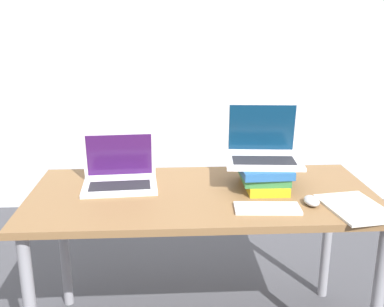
# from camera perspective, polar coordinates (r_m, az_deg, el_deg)

# --- Properties ---
(wall_back) EXTENTS (8.00, 0.05, 2.70)m
(wall_back) POSITION_cam_1_polar(r_m,az_deg,el_deg) (3.52, -0.77, 14.49)
(wall_back) COLOR silver
(wall_back) RESTS_ON ground_plane
(desk) EXTENTS (1.52, 0.72, 0.75)m
(desk) POSITION_cam_1_polar(r_m,az_deg,el_deg) (2.02, 1.33, -7.12)
(desk) COLOR brown
(desk) RESTS_ON ground_plane
(laptop_left) EXTENTS (0.35, 0.26, 0.24)m
(laptop_left) POSITION_cam_1_polar(r_m,az_deg,el_deg) (2.08, -9.16, -2.77)
(laptop_left) COLOR silver
(laptop_left) RESTS_ON desk
(book_stack) EXTENTS (0.23, 0.29, 0.11)m
(book_stack) POSITION_cam_1_polar(r_m,az_deg,el_deg) (2.06, 9.04, -2.68)
(book_stack) COLOR gold
(book_stack) RESTS_ON desk
(laptop_on_books) EXTENTS (0.36, 0.28, 0.26)m
(laptop_on_books) POSITION_cam_1_polar(r_m,az_deg,el_deg) (2.08, 8.97, 0.49)
(laptop_on_books) COLOR silver
(laptop_on_books) RESTS_ON book_stack
(wireless_keyboard) EXTENTS (0.27, 0.13, 0.01)m
(wireless_keyboard) POSITION_cam_1_polar(r_m,az_deg,el_deg) (1.84, 9.54, -6.85)
(wireless_keyboard) COLOR silver
(wireless_keyboard) RESTS_ON desk
(mouse) EXTENTS (0.06, 0.10, 0.03)m
(mouse) POSITION_cam_1_polar(r_m,az_deg,el_deg) (1.92, 14.94, -5.83)
(mouse) COLOR #B2B2B7
(mouse) RESTS_ON desk
(notepad) EXTENTS (0.26, 0.34, 0.01)m
(notepad) POSITION_cam_1_polar(r_m,az_deg,el_deg) (1.94, 20.04, -6.49)
(notepad) COLOR silver
(notepad) RESTS_ON desk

